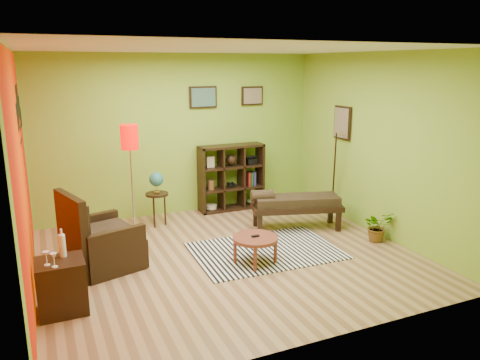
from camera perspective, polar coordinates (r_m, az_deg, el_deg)
name	(u,v)px	position (r m, az deg, el deg)	size (l,w,h in m)	color
ground	(228,257)	(6.62, -1.45, -9.32)	(5.00, 5.00, 0.00)	tan
room_shell	(220,128)	(6.11, -2.42, 6.29)	(5.04, 4.54, 2.82)	#86B434
zebra_rug	(266,251)	(6.81, 3.15, -8.60)	(2.05, 1.41, 0.01)	white
coffee_table	(255,240)	(6.30, 1.88, -7.37)	(0.61, 0.61, 0.40)	brown
armchair	(99,245)	(6.43, -16.86, -7.57)	(1.07, 1.07, 1.06)	black
side_cabinet	(62,286)	(5.49, -20.92, -11.93)	(0.50, 0.45, 0.90)	black
floor_lamp	(130,148)	(7.04, -13.27, 3.87)	(0.27, 0.27, 1.76)	silver
globe_table	(157,185)	(7.76, -10.14, -0.66)	(0.37, 0.37, 0.91)	black
cube_shelf	(232,177)	(8.55, -0.97, 0.32)	(1.20, 0.35, 1.20)	black
bench	(294,203)	(7.60, 6.64, -2.84)	(1.53, 0.90, 0.67)	black
potted_plant	(377,229)	(7.41, 16.37, -5.80)	(0.42, 0.46, 0.36)	#26661E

